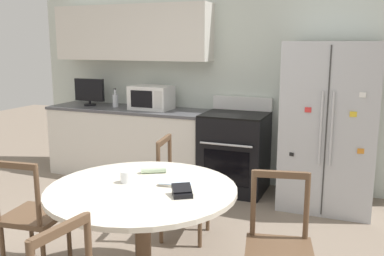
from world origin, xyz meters
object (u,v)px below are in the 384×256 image
object	(u,v)px
oven_range	(235,152)
wallet	(182,192)
counter_bottle	(115,100)
dining_chair_far	(182,190)
countertop_tv	(89,91)
dining_chair_left	(33,216)
refrigerator	(329,126)
candle_glass	(126,178)
microwave	(151,98)
dining_chair_right	(279,250)

from	to	relation	value
oven_range	wallet	size ratio (longest dim) A/B	6.30
counter_bottle	dining_chair_far	bearing A→B (deg)	-42.18
countertop_tv	dining_chair_left	size ratio (longest dim) A/B	0.47
oven_range	dining_chair_left	bearing A→B (deg)	-110.92
refrigerator	dining_chair_left	xyz separation A→B (m)	(-1.93, -2.26, -0.43)
counter_bottle	candle_glass	xyz separation A→B (m)	(1.49, -2.26, -0.19)
countertop_tv	candle_glass	bearing A→B (deg)	-50.07
counter_bottle	dining_chair_far	distance (m)	2.15
dining_chair_far	candle_glass	size ratio (longest dim) A/B	11.22
oven_range	dining_chair_far	xyz separation A→B (m)	(-0.08, -1.37, -0.03)
dining_chair_far	candle_glass	bearing A→B (deg)	-11.72
microwave	counter_bottle	distance (m)	0.52
counter_bottle	candle_glass	world-z (taller)	counter_bottle
countertop_tv	oven_range	bearing A→B (deg)	-0.87
dining_chair_right	dining_chair_left	xyz separation A→B (m)	(-1.82, -0.17, 0.00)
microwave	dining_chair_left	world-z (taller)	microwave
countertop_tv	candle_glass	world-z (taller)	countertop_tv
refrigerator	microwave	xyz separation A→B (m)	(-2.15, 0.12, 0.18)
dining_chair_right	wallet	distance (m)	0.71
wallet	candle_glass	bearing A→B (deg)	168.45
refrigerator	dining_chair_right	size ratio (longest dim) A/B	1.92
oven_range	dining_chair_left	xyz separation A→B (m)	(-0.89, -2.33, -0.03)
oven_range	dining_chair_left	size ratio (longest dim) A/B	1.20
oven_range	candle_glass	distance (m)	2.26
dining_chair_right	counter_bottle	bearing A→B (deg)	-52.94
microwave	dining_chair_right	distance (m)	3.05
counter_bottle	dining_chair_left	xyz separation A→B (m)	(0.73, -2.35, -0.56)
counter_bottle	countertop_tv	bearing A→B (deg)	179.61
dining_chair_left	wallet	xyz separation A→B (m)	(1.23, 0.00, 0.36)
counter_bottle	dining_chair_right	size ratio (longest dim) A/B	0.27
oven_range	dining_chair_right	distance (m)	2.34
dining_chair_right	oven_range	bearing A→B (deg)	-79.04
countertop_tv	counter_bottle	world-z (taller)	countertop_tv
dining_chair_left	candle_glass	size ratio (longest dim) A/B	11.22
wallet	refrigerator	bearing A→B (deg)	72.64
microwave	counter_bottle	xyz separation A→B (m)	(-0.52, -0.02, -0.06)
refrigerator	microwave	size ratio (longest dim) A/B	3.45
counter_bottle	dining_chair_left	world-z (taller)	counter_bottle
dining_chair_left	dining_chair_right	bearing A→B (deg)	-1.66
refrigerator	candle_glass	world-z (taller)	refrigerator
candle_glass	wallet	xyz separation A→B (m)	(0.46, -0.09, -0.01)
refrigerator	wallet	size ratio (longest dim) A/B	10.10
countertop_tv	candle_glass	distance (m)	2.96
microwave	countertop_tv	size ratio (longest dim) A/B	1.17
microwave	dining_chair_left	bearing A→B (deg)	-84.82
microwave	dining_chair_left	size ratio (longest dim) A/B	0.56
dining_chair_far	wallet	distance (m)	1.10
counter_bottle	dining_chair_right	bearing A→B (deg)	-40.53
refrigerator	counter_bottle	xyz separation A→B (m)	(-2.66, 0.10, 0.12)
candle_glass	refrigerator	bearing A→B (deg)	61.60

